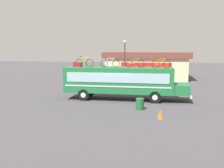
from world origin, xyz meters
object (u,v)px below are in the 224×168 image
at_px(bus, 121,81).
at_px(rooftop_bicycle_1, 84,63).
at_px(street_lamp, 125,61).
at_px(luggage_bag_1, 78,65).
at_px(rooftop_bicycle_2, 110,63).
at_px(trash_bin, 140,104).
at_px(rooftop_bicycle_3, 135,63).
at_px(rooftop_bicycle_4, 161,64).
at_px(traffic_cone, 160,114).

relative_size(bus, rooftop_bicycle_1, 6.35).
xyz_separation_m(bus, street_lamp, (-0.40, 5.88, 1.45)).
height_order(bus, luggage_bag_1, luggage_bag_1).
relative_size(rooftop_bicycle_2, trash_bin, 2.03).
xyz_separation_m(trash_bin, street_lamp, (-2.31, 9.34, 2.77)).
xyz_separation_m(bus, rooftop_bicycle_2, (-1.06, 0.13, 1.56)).
height_order(luggage_bag_1, rooftop_bicycle_1, rooftop_bicycle_1).
height_order(bus, street_lamp, street_lamp).
relative_size(luggage_bag_1, rooftop_bicycle_2, 0.42).
bearing_deg(luggage_bag_1, trash_bin, -30.51).
height_order(luggage_bag_1, rooftop_bicycle_3, rooftop_bicycle_3).
distance_m(bus, trash_bin, 4.16).
bearing_deg(street_lamp, rooftop_bicycle_4, -58.05).
distance_m(rooftop_bicycle_1, rooftop_bicycle_2, 2.40).
distance_m(bus, rooftop_bicycle_2, 1.89).
bearing_deg(rooftop_bicycle_1, rooftop_bicycle_3, 4.93).
bearing_deg(rooftop_bicycle_3, bus, -162.68).
bearing_deg(rooftop_bicycle_1, street_lamp, 62.78).
bearing_deg(rooftop_bicycle_1, rooftop_bicycle_2, 3.82).
bearing_deg(street_lamp, bus, -86.07).
distance_m(rooftop_bicycle_3, traffic_cone, 7.17).
xyz_separation_m(bus, rooftop_bicycle_1, (-3.45, -0.03, 1.59)).
distance_m(bus, street_lamp, 6.07).
xyz_separation_m(luggage_bag_1, rooftop_bicycle_2, (3.07, 0.03, 0.16)).
height_order(bus, rooftop_bicycle_1, rooftop_bicycle_1).
height_order(bus, rooftop_bicycle_3, rooftop_bicycle_3).
distance_m(trash_bin, street_lamp, 10.01).
distance_m(rooftop_bicycle_2, street_lamp, 5.79).
bearing_deg(traffic_cone, rooftop_bicycle_4, 88.77).
height_order(luggage_bag_1, rooftop_bicycle_2, rooftop_bicycle_2).
xyz_separation_m(rooftop_bicycle_1, trash_bin, (5.35, -3.43, -2.92)).
xyz_separation_m(rooftop_bicycle_2, street_lamp, (0.65, 5.75, -0.11)).
distance_m(traffic_cone, street_lamp, 12.58).
distance_m(luggage_bag_1, rooftop_bicycle_4, 7.66).
height_order(rooftop_bicycle_3, traffic_cone, rooftop_bicycle_3).
relative_size(bus, traffic_cone, 18.90).
distance_m(rooftop_bicycle_1, street_lamp, 6.65).
height_order(rooftop_bicycle_1, trash_bin, rooftop_bicycle_1).
xyz_separation_m(bus, luggage_bag_1, (-4.13, 0.10, 1.40)).
bearing_deg(luggage_bag_1, traffic_cone, -37.89).
height_order(rooftop_bicycle_2, trash_bin, rooftop_bicycle_2).
bearing_deg(rooftop_bicycle_4, trash_bin, -117.66).
bearing_deg(rooftop_bicycle_2, luggage_bag_1, -179.44).
bearing_deg(trash_bin, rooftop_bicycle_3, 100.48).
relative_size(trash_bin, traffic_cone, 1.46).
distance_m(rooftop_bicycle_1, rooftop_bicycle_4, 6.97).
distance_m(luggage_bag_1, rooftop_bicycle_3, 5.34).
xyz_separation_m(rooftop_bicycle_1, rooftop_bicycle_4, (6.96, -0.37, -0.03)).
xyz_separation_m(rooftop_bicycle_3, rooftop_bicycle_4, (2.31, -0.77, 0.01)).
bearing_deg(bus, rooftop_bicycle_3, 17.32).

